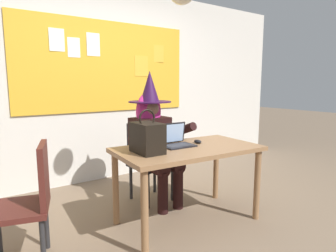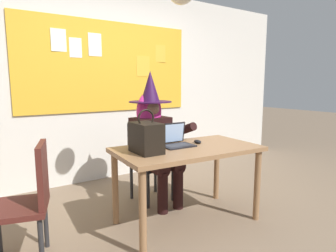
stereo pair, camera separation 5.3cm
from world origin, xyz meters
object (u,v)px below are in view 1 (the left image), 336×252
computer_mouse (198,142)px  desk_main (188,157)px  handbag (147,137)px  chair_spare_by_window (29,198)px  chair_at_desk (147,157)px  person_costumed (153,133)px  laptop (176,141)px

computer_mouse → desk_main: bearing=-148.6°
handbag → chair_spare_by_window: size_ratio=0.42×
chair_at_desk → person_costumed: 0.32m
desk_main → computer_mouse: (0.19, 0.09, 0.11)m
chair_at_desk → computer_mouse: chair_at_desk is taller
desk_main → computer_mouse: size_ratio=13.30×
laptop → chair_spare_by_window: laptop is taller
handbag → computer_mouse: bearing=5.7°
chair_at_desk → computer_mouse: bearing=13.5°
chair_at_desk → laptop: size_ratio=2.87×
chair_spare_by_window → computer_mouse: bearing=-166.2°
chair_spare_by_window → chair_at_desk: bearing=-140.5°
chair_at_desk → person_costumed: person_costumed is taller
handbag → desk_main: bearing=-3.3°
person_costumed → desk_main: bearing=-1.1°
person_costumed → laptop: size_ratio=4.76×
desk_main → computer_mouse: bearing=24.5°
chair_spare_by_window → handbag: bearing=-171.2°
chair_at_desk → person_costumed: (0.01, -0.12, 0.30)m
person_costumed → computer_mouse: size_ratio=14.07×
laptop → handbag: 0.39m
computer_mouse → handbag: 0.63m
laptop → chair_at_desk: bearing=87.5°
desk_main → handbag: size_ratio=3.66×
chair_at_desk → laptop: bearing=-8.3°
chair_spare_by_window → person_costumed: bearing=-145.1°
chair_spare_by_window → desk_main: bearing=-170.1°
handbag → person_costumed: bearing=54.6°
desk_main → computer_mouse: 0.24m
chair_at_desk → chair_spare_by_window: (-1.34, -0.59, 0.01)m
laptop → chair_spare_by_window: size_ratio=0.34×
desk_main → person_costumed: person_costumed is taller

